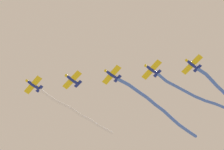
{
  "coord_description": "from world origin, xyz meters",
  "views": [
    {
      "loc": [
        4.65,
        44.62,
        7.42
      ],
      "look_at": [
        -15.89,
        7.93,
        79.44
      ],
      "focal_mm": 51.72,
      "sensor_mm": 36.0,
      "label": 1
    }
  ],
  "objects_px": {
    "airplane_left_wing": "(72,80)",
    "airplane_trail": "(192,64)",
    "airplane_right_wing": "(112,75)",
    "airplane_slot": "(152,70)",
    "airplane_lead": "(33,85)"
  },
  "relations": [
    {
      "from": "airplane_left_wing",
      "to": "airplane_trail",
      "type": "distance_m",
      "value": 31.15
    },
    {
      "from": "airplane_lead",
      "to": "airplane_trail",
      "type": "xyz_separation_m",
      "value": [
        -33.2,
        24.93,
        1.0
      ]
    },
    {
      "from": "airplane_left_wing",
      "to": "airplane_right_wing",
      "type": "height_order",
      "value": "airplane_right_wing"
    },
    {
      "from": "airplane_lead",
      "to": "airplane_right_wing",
      "type": "relative_size",
      "value": 1.0
    },
    {
      "from": "airplane_lead",
      "to": "airplane_right_wing",
      "type": "height_order",
      "value": "airplane_right_wing"
    },
    {
      "from": "airplane_right_wing",
      "to": "airplane_lead",
      "type": "bearing_deg",
      "value": -45.11
    },
    {
      "from": "airplane_left_wing",
      "to": "airplane_trail",
      "type": "bearing_deg",
      "value": 130.76
    },
    {
      "from": "airplane_left_wing",
      "to": "airplane_slot",
      "type": "xyz_separation_m",
      "value": [
        -16.6,
        12.46,
        0.5
      ]
    },
    {
      "from": "airplane_left_wing",
      "to": "airplane_right_wing",
      "type": "distance_m",
      "value": 10.38
    },
    {
      "from": "airplane_trail",
      "to": "airplane_right_wing",
      "type": "bearing_deg",
      "value": -44.96
    },
    {
      "from": "airplane_lead",
      "to": "airplane_right_wing",
      "type": "xyz_separation_m",
      "value": [
        -16.6,
        12.46,
        0.5
      ]
    },
    {
      "from": "airplane_slot",
      "to": "airplane_trail",
      "type": "height_order",
      "value": "airplane_trail"
    },
    {
      "from": "airplane_lead",
      "to": "airplane_trail",
      "type": "relative_size",
      "value": 1.0
    },
    {
      "from": "airplane_right_wing",
      "to": "airplane_slot",
      "type": "relative_size",
      "value": 1.0
    },
    {
      "from": "airplane_lead",
      "to": "airplane_right_wing",
      "type": "bearing_deg",
      "value": 131.45
    }
  ]
}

